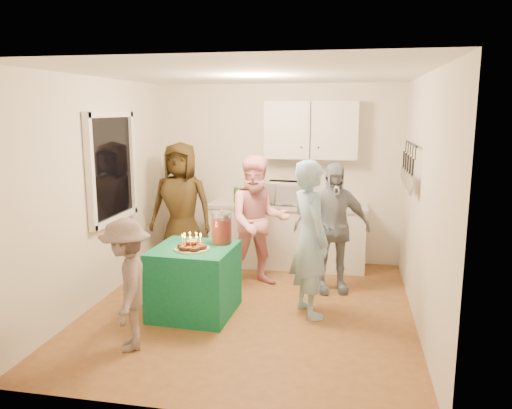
% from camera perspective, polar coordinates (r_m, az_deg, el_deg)
% --- Properties ---
extents(floor, '(4.00, 4.00, 0.00)m').
position_cam_1_polar(floor, '(5.79, -0.67, -11.89)').
color(floor, brown).
rests_on(floor, ground).
extents(ceiling, '(4.00, 4.00, 0.00)m').
position_cam_1_polar(ceiling, '(5.36, -0.73, 14.70)').
color(ceiling, white).
rests_on(ceiling, floor).
extents(back_wall, '(3.60, 3.60, 0.00)m').
position_cam_1_polar(back_wall, '(7.37, 2.43, 3.52)').
color(back_wall, silver).
rests_on(back_wall, floor).
extents(left_wall, '(4.00, 4.00, 0.00)m').
position_cam_1_polar(left_wall, '(6.05, -17.66, 1.39)').
color(left_wall, silver).
rests_on(left_wall, floor).
extents(right_wall, '(4.00, 4.00, 0.00)m').
position_cam_1_polar(right_wall, '(5.37, 18.48, 0.20)').
color(right_wall, silver).
rests_on(right_wall, floor).
extents(window_night, '(0.04, 1.00, 1.20)m').
position_cam_1_polar(window_night, '(6.26, -16.25, 4.09)').
color(window_night, black).
rests_on(window_night, left_wall).
extents(counter, '(2.20, 0.58, 0.86)m').
position_cam_1_polar(counter, '(7.22, 3.60, -3.69)').
color(counter, white).
rests_on(counter, floor).
extents(countertop, '(2.24, 0.62, 0.05)m').
position_cam_1_polar(countertop, '(7.12, 3.64, -0.14)').
color(countertop, beige).
rests_on(countertop, counter).
extents(upper_cabinet, '(1.30, 0.30, 0.80)m').
position_cam_1_polar(upper_cabinet, '(7.11, 6.32, 8.45)').
color(upper_cabinet, white).
rests_on(upper_cabinet, back_wall).
extents(pot_rack, '(0.12, 1.00, 0.60)m').
position_cam_1_polar(pot_rack, '(6.00, 17.05, 4.25)').
color(pot_rack, black).
rests_on(pot_rack, right_wall).
extents(microwave, '(0.60, 0.43, 0.31)m').
position_cam_1_polar(microwave, '(7.09, 3.54, 1.31)').
color(microwave, white).
rests_on(microwave, countertop).
extents(party_table, '(0.89, 0.89, 0.76)m').
position_cam_1_polar(party_table, '(5.61, -7.05, -8.60)').
color(party_table, '#0F6842').
rests_on(party_table, floor).
extents(donut_cake, '(0.38, 0.38, 0.18)m').
position_cam_1_polar(donut_cake, '(5.39, -7.33, -4.20)').
color(donut_cake, '#381C0C').
rests_on(donut_cake, party_table).
extents(punch_jar, '(0.22, 0.22, 0.34)m').
position_cam_1_polar(punch_jar, '(5.58, -3.94, -2.76)').
color(punch_jar, '#AC180D').
rests_on(punch_jar, party_table).
extents(man_birthday, '(0.67, 0.75, 1.72)m').
position_cam_1_polar(man_birthday, '(5.44, 6.21, -3.92)').
color(man_birthday, '#8FB7D1').
rests_on(man_birthday, floor).
extents(woman_back_left, '(0.89, 0.59, 1.80)m').
position_cam_1_polar(woman_back_left, '(7.06, -8.54, -0.24)').
color(woman_back_left, brown).
rests_on(woman_back_left, floor).
extents(woman_back_center, '(0.98, 0.87, 1.68)m').
position_cam_1_polar(woman_back_center, '(6.32, 0.24, -1.96)').
color(woman_back_center, pink).
rests_on(woman_back_center, floor).
extents(woman_back_right, '(1.02, 0.63, 1.62)m').
position_cam_1_polar(woman_back_right, '(6.18, 8.67, -2.66)').
color(woman_back_right, '#0F1F34').
rests_on(woman_back_right, floor).
extents(child_near_left, '(0.74, 0.93, 1.26)m').
position_cam_1_polar(child_near_left, '(4.86, -14.56, -8.86)').
color(child_near_left, '#61504D').
rests_on(child_near_left, floor).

